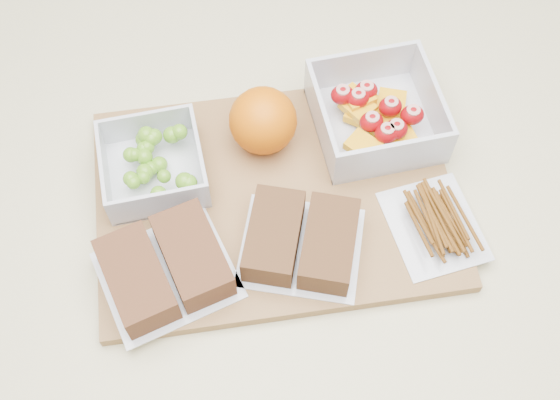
{
  "coord_description": "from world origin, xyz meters",
  "views": [
    {
      "loc": [
        -0.09,
        -0.38,
        1.64
      ],
      "look_at": [
        -0.0,
        0.01,
        0.93
      ],
      "focal_mm": 45.0,
      "sensor_mm": 36.0,
      "label": 1
    }
  ],
  "objects_px": {
    "orange": "(263,121)",
    "fruit_container": "(376,115)",
    "sandwich_bag_center": "(301,240)",
    "pretzel_bag": "(436,221)",
    "cutting_board": "(275,198)",
    "grape_container": "(155,164)",
    "sandwich_bag_left": "(165,268)"
  },
  "relations": [
    {
      "from": "grape_container",
      "to": "fruit_container",
      "type": "xyz_separation_m",
      "value": [
        0.27,
        0.01,
        0.0
      ]
    },
    {
      "from": "orange",
      "to": "pretzel_bag",
      "type": "bearing_deg",
      "value": -43.91
    },
    {
      "from": "sandwich_bag_center",
      "to": "pretzel_bag",
      "type": "bearing_deg",
      "value": -2.52
    },
    {
      "from": "cutting_board",
      "to": "orange",
      "type": "distance_m",
      "value": 0.09
    },
    {
      "from": "orange",
      "to": "sandwich_bag_left",
      "type": "distance_m",
      "value": 0.21
    },
    {
      "from": "sandwich_bag_center",
      "to": "pretzel_bag",
      "type": "relative_size",
      "value": 1.33
    },
    {
      "from": "cutting_board",
      "to": "sandwich_bag_left",
      "type": "height_order",
      "value": "sandwich_bag_left"
    },
    {
      "from": "sandwich_bag_center",
      "to": "cutting_board",
      "type": "bearing_deg",
      "value": 100.56
    },
    {
      "from": "orange",
      "to": "sandwich_bag_left",
      "type": "bearing_deg",
      "value": -132.66
    },
    {
      "from": "grape_container",
      "to": "fruit_container",
      "type": "height_order",
      "value": "fruit_container"
    },
    {
      "from": "grape_container",
      "to": "sandwich_bag_center",
      "type": "xyz_separation_m",
      "value": [
        0.15,
        -0.13,
        -0.0
      ]
    },
    {
      "from": "cutting_board",
      "to": "sandwich_bag_center",
      "type": "bearing_deg",
      "value": -75.37
    },
    {
      "from": "grape_container",
      "to": "sandwich_bag_left",
      "type": "distance_m",
      "value": 0.14
    },
    {
      "from": "grape_container",
      "to": "fruit_container",
      "type": "bearing_deg",
      "value": 1.92
    },
    {
      "from": "cutting_board",
      "to": "pretzel_bag",
      "type": "relative_size",
      "value": 3.32
    },
    {
      "from": "orange",
      "to": "fruit_container",
      "type": "bearing_deg",
      "value": -4.0
    },
    {
      "from": "orange",
      "to": "cutting_board",
      "type": "bearing_deg",
      "value": -92.4
    },
    {
      "from": "orange",
      "to": "pretzel_bag",
      "type": "distance_m",
      "value": 0.23
    },
    {
      "from": "cutting_board",
      "to": "orange",
      "type": "relative_size",
      "value": 5.14
    },
    {
      "from": "orange",
      "to": "sandwich_bag_center",
      "type": "distance_m",
      "value": 0.16
    },
    {
      "from": "fruit_container",
      "to": "sandwich_bag_left",
      "type": "distance_m",
      "value": 0.32
    },
    {
      "from": "sandwich_bag_left",
      "to": "orange",
      "type": "bearing_deg",
      "value": 47.34
    },
    {
      "from": "orange",
      "to": "sandwich_bag_center",
      "type": "relative_size",
      "value": 0.48
    },
    {
      "from": "grape_container",
      "to": "cutting_board",
      "type": "bearing_deg",
      "value": -24.53
    },
    {
      "from": "pretzel_bag",
      "to": "orange",
      "type": "bearing_deg",
      "value": 136.09
    },
    {
      "from": "cutting_board",
      "to": "fruit_container",
      "type": "bearing_deg",
      "value": 30.03
    },
    {
      "from": "cutting_board",
      "to": "grape_container",
      "type": "height_order",
      "value": "grape_container"
    },
    {
      "from": "sandwich_bag_left",
      "to": "pretzel_bag",
      "type": "xyz_separation_m",
      "value": [
        0.31,
        -0.01,
        -0.01
      ]
    },
    {
      "from": "sandwich_bag_left",
      "to": "grape_container",
      "type": "bearing_deg",
      "value": 86.98
    },
    {
      "from": "cutting_board",
      "to": "sandwich_bag_center",
      "type": "height_order",
      "value": "sandwich_bag_center"
    },
    {
      "from": "fruit_container",
      "to": "grape_container",
      "type": "bearing_deg",
      "value": -178.08
    },
    {
      "from": "cutting_board",
      "to": "sandwich_bag_center",
      "type": "distance_m",
      "value": 0.08
    }
  ]
}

